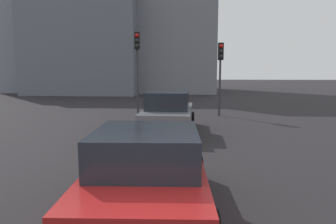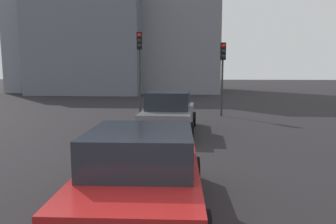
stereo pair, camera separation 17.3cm
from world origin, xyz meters
TOP-DOWN VIEW (x-y plane):
  - car_grey_lead at (9.20, 0.23)m, footprint 4.48×2.15m
  - car_red_second at (2.11, 0.19)m, footprint 4.13×2.18m
  - traffic_light_near_left at (13.84, 2.15)m, footprint 0.32×0.30m
  - traffic_light_near_right at (13.81, -2.28)m, footprint 0.32×0.29m
  - building_facade_left at (34.52, 2.00)m, footprint 12.11×11.12m
  - building_facade_center at (33.32, 10.00)m, footprint 14.91×11.22m
  - building_facade_right at (36.84, 16.00)m, footprint 15.69×6.79m

SIDE VIEW (x-z plane):
  - car_red_second at x=2.11m, z-range -0.02..1.47m
  - car_grey_lead at x=9.20m, z-range -0.04..1.59m
  - traffic_light_near_right at x=13.81m, z-range 0.86..4.74m
  - traffic_light_near_left at x=13.84m, z-range 0.96..5.41m
  - building_facade_center at x=33.32m, z-range 0.00..10.91m
  - building_facade_right at x=36.84m, z-range 0.00..12.92m
  - building_facade_left at x=34.52m, z-range 0.00..17.48m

